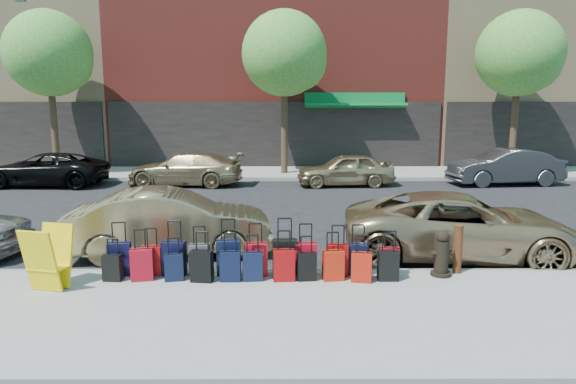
{
  "coord_description": "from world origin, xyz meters",
  "views": [
    {
      "loc": [
        0.6,
        -14.06,
        3.35
      ],
      "look_at": [
        0.64,
        -1.5,
        1.16
      ],
      "focal_mm": 32.0,
      "sensor_mm": 36.0,
      "label": 1
    }
  ],
  "objects_px": {
    "tree_left": "(52,56)",
    "display_rack": "(48,259)",
    "tree_right": "(522,56)",
    "car_near_2": "(461,226)",
    "suitcase_front_5": "(256,259)",
    "car_far_0": "(45,170)",
    "tree_center": "(287,56)",
    "car_near_1": "(172,223)",
    "fire_hydrant": "(442,255)",
    "car_far_1": "(185,169)",
    "car_far_2": "(345,170)",
    "car_far_3": "(505,167)",
    "bollard": "(458,248)"
  },
  "relations": [
    {
      "from": "suitcase_front_5",
      "to": "bollard",
      "type": "distance_m",
      "value": 3.83
    },
    {
      "from": "suitcase_front_5",
      "to": "fire_hydrant",
      "type": "xyz_separation_m",
      "value": [
        3.47,
        -0.01,
        0.08
      ]
    },
    {
      "from": "car_far_0",
      "to": "car_near_1",
      "type": "bearing_deg",
      "value": 38.89
    },
    {
      "from": "fire_hydrant",
      "to": "car_far_1",
      "type": "distance_m",
      "value": 13.62
    },
    {
      "from": "tree_center",
      "to": "car_far_2",
      "type": "bearing_deg",
      "value": -50.84
    },
    {
      "from": "tree_center",
      "to": "fire_hydrant",
      "type": "height_order",
      "value": "tree_center"
    },
    {
      "from": "car_near_1",
      "to": "car_far_3",
      "type": "distance_m",
      "value": 15.19
    },
    {
      "from": "tree_right",
      "to": "car_near_2",
      "type": "relative_size",
      "value": 1.43
    },
    {
      "from": "fire_hydrant",
      "to": "tree_left",
      "type": "bearing_deg",
      "value": 125.62
    },
    {
      "from": "suitcase_front_5",
      "to": "car_far_2",
      "type": "height_order",
      "value": "car_far_2"
    },
    {
      "from": "fire_hydrant",
      "to": "car_far_0",
      "type": "bearing_deg",
      "value": 130.56
    },
    {
      "from": "display_rack",
      "to": "car_near_1",
      "type": "height_order",
      "value": "car_near_1"
    },
    {
      "from": "car_near_1",
      "to": "car_near_2",
      "type": "relative_size",
      "value": 0.87
    },
    {
      "from": "car_near_2",
      "to": "display_rack",
      "type": "bearing_deg",
      "value": 114.35
    },
    {
      "from": "bollard",
      "to": "display_rack",
      "type": "height_order",
      "value": "display_rack"
    },
    {
      "from": "car_far_0",
      "to": "bollard",
      "type": "bearing_deg",
      "value": 50.91
    },
    {
      "from": "suitcase_front_5",
      "to": "display_rack",
      "type": "height_order",
      "value": "display_rack"
    },
    {
      "from": "tree_left",
      "to": "car_far_1",
      "type": "height_order",
      "value": "tree_left"
    },
    {
      "from": "car_far_1",
      "to": "display_rack",
      "type": "bearing_deg",
      "value": 6.66
    },
    {
      "from": "car_far_2",
      "to": "car_far_3",
      "type": "distance_m",
      "value": 6.61
    },
    {
      "from": "tree_right",
      "to": "display_rack",
      "type": "bearing_deg",
      "value": -134.29
    },
    {
      "from": "tree_left",
      "to": "tree_right",
      "type": "relative_size",
      "value": 1.0
    },
    {
      "from": "suitcase_front_5",
      "to": "car_far_0",
      "type": "height_order",
      "value": "car_far_0"
    },
    {
      "from": "tree_left",
      "to": "suitcase_front_5",
      "type": "bearing_deg",
      "value": -55.39
    },
    {
      "from": "fire_hydrant",
      "to": "car_far_2",
      "type": "xyz_separation_m",
      "value": [
        -0.51,
        11.45,
        0.12
      ]
    },
    {
      "from": "tree_center",
      "to": "suitcase_front_5",
      "type": "bearing_deg",
      "value": -92.47
    },
    {
      "from": "tree_left",
      "to": "suitcase_front_5",
      "type": "xyz_separation_m",
      "value": [
        9.88,
        -14.32,
        -4.95
      ]
    },
    {
      "from": "display_rack",
      "to": "fire_hydrant",
      "type": "bearing_deg",
      "value": 19.87
    },
    {
      "from": "car_near_1",
      "to": "car_far_2",
      "type": "relative_size",
      "value": 1.13
    },
    {
      "from": "tree_right",
      "to": "fire_hydrant",
      "type": "relative_size",
      "value": 8.47
    },
    {
      "from": "car_near_2",
      "to": "car_far_0",
      "type": "height_order",
      "value": "car_near_2"
    },
    {
      "from": "display_rack",
      "to": "suitcase_front_5",
      "type": "bearing_deg",
      "value": 25.5
    },
    {
      "from": "tree_center",
      "to": "car_near_1",
      "type": "distance_m",
      "value": 13.57
    },
    {
      "from": "tree_center",
      "to": "car_near_1",
      "type": "height_order",
      "value": "tree_center"
    },
    {
      "from": "suitcase_front_5",
      "to": "car_far_2",
      "type": "bearing_deg",
      "value": 67.06
    },
    {
      "from": "tree_right",
      "to": "car_near_1",
      "type": "xyz_separation_m",
      "value": [
        -13.1,
        -12.47,
        -4.68
      ]
    },
    {
      "from": "display_rack",
      "to": "car_far_1",
      "type": "distance_m",
      "value": 12.34
    },
    {
      "from": "car_far_0",
      "to": "display_rack",
      "type": "bearing_deg",
      "value": 26.91
    },
    {
      "from": "tree_left",
      "to": "suitcase_front_5",
      "type": "distance_m",
      "value": 18.09
    },
    {
      "from": "bollard",
      "to": "tree_right",
      "type": "bearing_deg",
      "value": 62.8
    },
    {
      "from": "tree_right",
      "to": "car_near_2",
      "type": "distance_m",
      "value": 15.11
    },
    {
      "from": "fire_hydrant",
      "to": "car_near_2",
      "type": "xyz_separation_m",
      "value": [
        0.92,
        1.65,
        0.16
      ]
    },
    {
      "from": "tree_left",
      "to": "display_rack",
      "type": "relative_size",
      "value": 6.58
    },
    {
      "from": "car_near_2",
      "to": "tree_left",
      "type": "bearing_deg",
      "value": 56.26
    },
    {
      "from": "tree_center",
      "to": "car_far_3",
      "type": "bearing_deg",
      "value": -16.27
    },
    {
      "from": "bollard",
      "to": "car_far_1",
      "type": "xyz_separation_m",
      "value": [
        -7.42,
        11.49,
        0.04
      ]
    },
    {
      "from": "suitcase_front_5",
      "to": "car_far_1",
      "type": "xyz_separation_m",
      "value": [
        -3.59,
        11.63,
        0.21
      ]
    },
    {
      "from": "tree_left",
      "to": "car_near_1",
      "type": "xyz_separation_m",
      "value": [
        7.9,
        -12.47,
        -4.68
      ]
    },
    {
      "from": "suitcase_front_5",
      "to": "car_far_0",
      "type": "distance_m",
      "value": 14.74
    },
    {
      "from": "car_far_0",
      "to": "car_far_3",
      "type": "relative_size",
      "value": 1.07
    }
  ]
}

